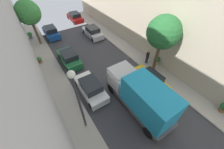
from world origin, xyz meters
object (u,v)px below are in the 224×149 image
parked_car_left_3 (69,58)px  potted_plant_1 (30,35)px  delivery_truck (141,96)px  potted_plant_3 (157,60)px  parked_car_right_3 (75,17)px  street_tree_1 (163,33)px  lamp_post (77,96)px  pedestrian (147,56)px  parked_car_left_4 (51,32)px  parked_car_right_1 (149,80)px  street_tree_2 (28,13)px  parked_car_right_2 (93,32)px  potted_plant_4 (39,60)px  parked_car_left_2 (91,88)px

parked_car_left_3 → potted_plant_1: (-2.88, 8.90, -0.03)m
delivery_truck → potted_plant_3: size_ratio=6.34×
parked_car_right_3 → street_tree_1: (2.05, -18.09, 3.96)m
potted_plant_3 → lamp_post: (-10.38, -2.34, 3.22)m
pedestrian → potted_plant_3: size_ratio=1.65×
parked_car_left_4 → parked_car_right_1: size_ratio=1.00×
parked_car_left_4 → parked_car_right_3: 6.46m
delivery_truck → street_tree_2: (-4.73, 15.90, 2.65)m
parked_car_left_3 → lamp_post: size_ratio=0.72×
parked_car_right_3 → pedestrian: (2.26, -16.73, 0.35)m
parked_car_right_1 → parked_car_right_3: (0.00, 19.43, 0.00)m
potted_plant_3 → parked_car_right_3: bearing=100.0°
parked_car_right_2 → potted_plant_3: parked_car_right_2 is taller
parked_car_right_2 → potted_plant_4: bearing=-163.4°
parked_car_left_4 → delivery_truck: (2.70, -17.38, 1.07)m
parked_car_left_2 → parked_car_right_2: 11.37m
street_tree_1 → potted_plant_3: bearing=26.8°
parked_car_right_1 → street_tree_2: size_ratio=0.72×
street_tree_2 → lamp_post: 14.89m
street_tree_1 → potted_plant_4: 14.11m
parked_car_right_2 → lamp_post: lamp_post is taller
street_tree_2 → parked_car_left_2: bearing=-80.4°
parked_car_right_3 → potted_plant_4: (-8.48, -9.63, -0.14)m
parked_car_right_1 → pedestrian: size_ratio=2.44×
potted_plant_1 → potted_plant_3: (11.37, -14.95, 0.05)m
parked_car_left_4 → pedestrian: 15.25m
parked_car_right_2 → potted_plant_4: (-8.48, -2.52, -0.14)m
parked_car_left_4 → potted_plant_4: bearing=-116.8°
parked_car_left_2 → street_tree_1: 8.50m
parked_car_right_2 → potted_plant_1: size_ratio=4.39×
potted_plant_1 → parked_car_right_3: bearing=17.5°
parked_car_left_2 → pedestrian: pedestrian is taller
parked_car_left_4 → potted_plant_3: size_ratio=4.03×
potted_plant_4 → lamp_post: size_ratio=0.14×
delivery_truck → street_tree_2: 16.80m
delivery_truck → lamp_post: lamp_post is taller
parked_car_left_2 → potted_plant_1: 14.78m
parked_car_right_1 → parked_car_left_2: bearing=156.8°
parked_car_left_3 → pedestrian: size_ratio=2.44×
parked_car_left_3 → parked_car_left_4: 7.98m
potted_plant_3 → potted_plant_4: size_ratio=1.27×
parked_car_right_3 → potted_plant_3: size_ratio=4.03×
parked_car_left_3 → delivery_truck: bearing=-74.0°
potted_plant_3 → lamp_post: size_ratio=0.18×
parked_car_left_2 → potted_plant_3: bearing=-3.1°
parked_car_left_4 → street_tree_1: 16.82m
parked_car_left_3 → potted_plant_4: bearing=148.5°
potted_plant_4 → potted_plant_3: bearing=-34.5°
parked_car_right_2 → potted_plant_1: (-8.28, 4.50, -0.03)m
street_tree_2 → parked_car_left_4: bearing=36.1°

